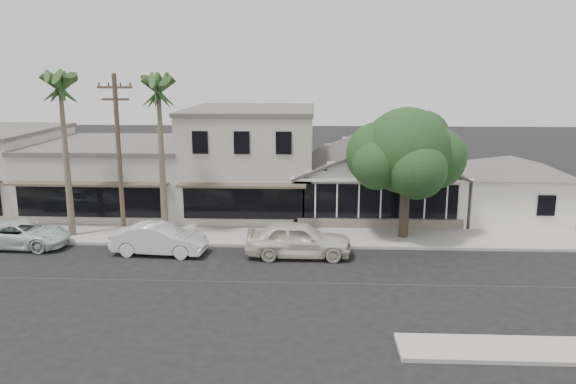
{
  "coord_description": "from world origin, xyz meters",
  "views": [
    {
      "loc": [
        1.13,
        -23.23,
        9.21
      ],
      "look_at": [
        -0.24,
        6.0,
        2.78
      ],
      "focal_mm": 35.0,
      "sensor_mm": 36.0,
      "label": 1
    }
  ],
  "objects_px": {
    "car_0": "(299,239)",
    "car_2": "(21,234)",
    "utility_pole": "(119,156)",
    "shade_tree": "(405,153)",
    "car_1": "(159,239)"
  },
  "relations": [
    {
      "from": "car_1",
      "to": "shade_tree",
      "type": "height_order",
      "value": "shade_tree"
    },
    {
      "from": "car_1",
      "to": "shade_tree",
      "type": "relative_size",
      "value": 0.65
    },
    {
      "from": "utility_pole",
      "to": "car_0",
      "type": "height_order",
      "value": "utility_pole"
    },
    {
      "from": "car_2",
      "to": "car_1",
      "type": "bearing_deg",
      "value": -93.53
    },
    {
      "from": "car_1",
      "to": "car_2",
      "type": "distance_m",
      "value": 7.59
    },
    {
      "from": "car_0",
      "to": "shade_tree",
      "type": "distance_m",
      "value": 7.64
    },
    {
      "from": "car_1",
      "to": "car_2",
      "type": "xyz_separation_m",
      "value": [
        -7.55,
        0.75,
        -0.08
      ]
    },
    {
      "from": "car_0",
      "to": "car_2",
      "type": "distance_m",
      "value": 14.65
    },
    {
      "from": "car_0",
      "to": "shade_tree",
      "type": "relative_size",
      "value": 0.73
    },
    {
      "from": "utility_pole",
      "to": "shade_tree",
      "type": "xyz_separation_m",
      "value": [
        15.04,
        1.79,
        -0.01
      ]
    },
    {
      "from": "utility_pole",
      "to": "car_0",
      "type": "xyz_separation_m",
      "value": [
        9.4,
        -1.6,
        -3.89
      ]
    },
    {
      "from": "car_2",
      "to": "shade_tree",
      "type": "height_order",
      "value": "shade_tree"
    },
    {
      "from": "car_0",
      "to": "shade_tree",
      "type": "height_order",
      "value": "shade_tree"
    },
    {
      "from": "utility_pole",
      "to": "car_2",
      "type": "height_order",
      "value": "utility_pole"
    },
    {
      "from": "car_2",
      "to": "car_0",
      "type": "bearing_deg",
      "value": -91.08
    }
  ]
}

